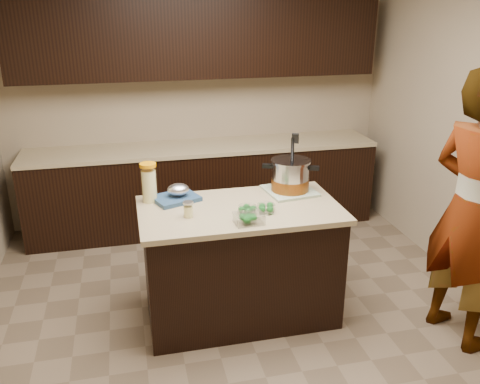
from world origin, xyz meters
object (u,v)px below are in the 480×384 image
object	(u,v)px
person	(473,211)
lemonade_pitcher	(149,184)
island	(240,262)
stock_pot	(290,177)

from	to	relation	value
person	lemonade_pitcher	bearing A→B (deg)	55.83
island	lemonade_pitcher	xyz separation A→B (m)	(-0.63, 0.26, 0.58)
island	stock_pot	size ratio (longest dim) A/B	3.32
stock_pot	lemonade_pitcher	distance (m)	1.08
stock_pot	person	xyz separation A→B (m)	(1.03, -0.81, -0.05)
lemonade_pitcher	person	bearing A→B (deg)	-22.28
lemonade_pitcher	person	distance (m)	2.27
island	lemonade_pitcher	bearing A→B (deg)	157.11
lemonade_pitcher	stock_pot	bearing A→B (deg)	-2.54
island	lemonade_pitcher	distance (m)	0.90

